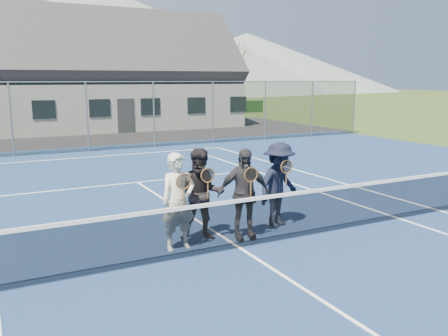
# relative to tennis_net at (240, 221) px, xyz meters

# --- Properties ---
(ground) EXTENTS (220.00, 220.00, 0.00)m
(ground) POSITION_rel_tennis_net_xyz_m (0.00, 20.00, -0.54)
(ground) COLOR #2A4117
(ground) RESTS_ON ground
(court_surface) EXTENTS (30.00, 30.00, 0.02)m
(court_surface) POSITION_rel_tennis_net_xyz_m (0.00, 0.00, -0.53)
(court_surface) COLOR navy
(court_surface) RESTS_ON ground
(hedge_row) EXTENTS (40.00, 1.20, 1.10)m
(hedge_row) POSITION_rel_tennis_net_xyz_m (0.00, 32.00, 0.01)
(hedge_row) COLOR black
(hedge_row) RESTS_ON ground
(hill_centre) EXTENTS (120.00, 120.00, 22.00)m
(hill_centre) POSITION_rel_tennis_net_xyz_m (20.00, 95.00, 10.46)
(hill_centre) COLOR slate
(hill_centre) RESTS_ON ground
(hill_east) EXTENTS (90.00, 90.00, 14.00)m
(hill_east) POSITION_rel_tennis_net_xyz_m (55.00, 95.00, 6.46)
(hill_east) COLOR slate
(hill_east) RESTS_ON ground
(court_markings) EXTENTS (11.03, 23.83, 0.01)m
(court_markings) POSITION_rel_tennis_net_xyz_m (0.00, 0.00, -0.51)
(court_markings) COLOR white
(court_markings) RESTS_ON court_surface
(tennis_net) EXTENTS (11.68, 0.08, 1.10)m
(tennis_net) POSITION_rel_tennis_net_xyz_m (0.00, 0.00, 0.00)
(tennis_net) COLOR slate
(tennis_net) RESTS_ON ground
(perimeter_fence) EXTENTS (30.07, 0.07, 3.02)m
(perimeter_fence) POSITION_rel_tennis_net_xyz_m (0.00, 13.50, 0.99)
(perimeter_fence) COLOR slate
(perimeter_fence) RESTS_ON ground
(clubhouse) EXTENTS (15.60, 8.20, 7.70)m
(clubhouse) POSITION_rel_tennis_net_xyz_m (4.00, 24.00, 3.45)
(clubhouse) COLOR silver
(clubhouse) RESTS_ON ground
(tree_c) EXTENTS (3.20, 3.20, 7.77)m
(tree_c) POSITION_rel_tennis_net_xyz_m (2.00, 33.00, 5.25)
(tree_c) COLOR #351E13
(tree_c) RESTS_ON ground
(tree_d) EXTENTS (3.20, 3.20, 7.77)m
(tree_d) POSITION_rel_tennis_net_xyz_m (12.00, 33.00, 5.25)
(tree_d) COLOR #362413
(tree_d) RESTS_ON ground
(tree_e) EXTENTS (3.20, 3.20, 7.77)m
(tree_e) POSITION_rel_tennis_net_xyz_m (18.00, 33.00, 5.25)
(tree_e) COLOR #372414
(tree_e) RESTS_ON ground
(player_a) EXTENTS (0.67, 0.51, 1.80)m
(player_a) POSITION_rel_tennis_net_xyz_m (-1.02, 0.49, 0.38)
(player_a) COLOR beige
(player_a) RESTS_ON court_surface
(player_b) EXTENTS (1.06, 0.95, 1.80)m
(player_b) POSITION_rel_tennis_net_xyz_m (-0.41, 0.78, 0.38)
(player_b) COLOR black
(player_b) RESTS_ON court_surface
(player_c) EXTENTS (1.12, 0.65, 1.80)m
(player_c) POSITION_rel_tennis_net_xyz_m (0.34, 0.46, 0.38)
(player_c) COLOR #27282D
(player_c) RESTS_ON court_surface
(player_d) EXTENTS (1.32, 1.02, 1.80)m
(player_d) POSITION_rel_tennis_net_xyz_m (1.41, 0.84, 0.38)
(player_d) COLOR black
(player_d) RESTS_ON court_surface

